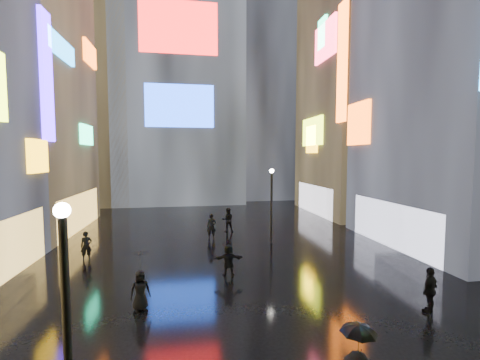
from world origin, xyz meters
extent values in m
plane|color=black|center=(0.00, 20.00, 0.00)|extent=(140.00, 140.00, 0.00)
cube|color=#FFAB0C|center=(-10.85, 18.32, 6.06)|extent=(0.25, 2.24, 1.94)
cube|color=#3814FF|center=(-10.85, 20.00, 11.00)|extent=(0.25, 1.40, 8.00)
cube|color=black|center=(-16.00, 26.00, 11.00)|extent=(10.00, 12.00, 22.00)
cube|color=#FFC659|center=(-11.10, 26.00, 1.50)|extent=(0.20, 10.00, 3.00)
cube|color=#1AF199|center=(-10.85, 27.82, 7.91)|extent=(0.25, 3.00, 1.71)
cube|color=#1A96FF|center=(-10.85, 22.61, 13.61)|extent=(0.25, 4.84, 1.37)
cube|color=#FF570C|center=(-10.85, 29.70, 15.31)|extent=(0.25, 3.32, 1.94)
cube|color=black|center=(16.00, 17.00, 15.00)|extent=(10.00, 12.00, 30.00)
cube|color=white|center=(11.10, 17.00, 1.50)|extent=(0.20, 9.00, 3.00)
cube|color=#FF570C|center=(10.85, 21.12, 8.58)|extent=(0.25, 2.99, 3.26)
cube|color=#FF570C|center=(10.85, 24.00, 14.00)|extent=(0.25, 1.40, 10.00)
cube|color=black|center=(16.00, 30.00, 14.00)|extent=(10.00, 12.00, 28.00)
cube|color=white|center=(11.10, 30.00, 1.50)|extent=(0.20, 9.00, 3.00)
cube|color=#D7FF19|center=(10.85, 30.32, 8.66)|extent=(0.25, 4.92, 2.91)
cube|color=#FF3253|center=(10.85, 27.51, 17.02)|extent=(0.25, 4.36, 3.46)
cube|color=#FFAB0C|center=(10.85, 30.44, 7.84)|extent=(0.25, 2.63, 2.87)
cube|color=#1AF199|center=(10.85, 28.19, 17.94)|extent=(0.25, 1.69, 2.90)
cube|color=black|center=(-3.00, 44.00, 21.00)|extent=(16.00, 14.00, 42.00)
cube|color=#FF1414|center=(-3.00, 36.90, 21.00)|extent=(9.00, 0.20, 6.00)
cube|color=#194CFF|center=(-3.00, 36.90, 12.00)|extent=(8.00, 0.20, 5.00)
cube|color=black|center=(9.00, 46.00, 17.00)|extent=(12.00, 12.00, 34.00)
cube|color=black|center=(-14.00, 42.00, 13.00)|extent=(10.00, 10.00, 26.00)
cylinder|color=black|center=(-4.65, 4.33, 2.50)|extent=(0.16, 0.16, 5.00)
sphere|color=white|center=(-4.65, 4.33, 5.05)|extent=(0.30, 0.30, 0.30)
cylinder|color=black|center=(3.45, 19.31, 2.50)|extent=(0.16, 0.16, 5.00)
sphere|color=white|center=(3.45, 19.31, 5.05)|extent=(0.30, 0.30, 0.30)
imported|color=black|center=(6.90, 8.64, 0.89)|extent=(1.12, 0.86, 1.78)
imported|color=black|center=(-4.20, 10.71, 0.79)|extent=(0.87, 0.68, 1.57)
imported|color=black|center=(-0.30, 13.71, 0.81)|extent=(1.53, 0.54, 1.63)
imported|color=black|center=(-8.14, 17.50, 0.85)|extent=(0.71, 0.58, 1.70)
imported|color=black|center=(0.90, 23.20, 0.96)|extent=(0.96, 0.76, 1.91)
imported|color=black|center=(1.41, 4.36, 1.97)|extent=(0.82, 0.82, 0.70)
imported|color=black|center=(-4.20, 10.71, 1.97)|extent=(1.15, 1.14, 0.80)
imported|color=black|center=(-0.58, 21.09, 0.93)|extent=(0.73, 0.54, 1.87)
camera|label=1|loc=(-2.37, -2.02, 6.05)|focal=24.00mm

